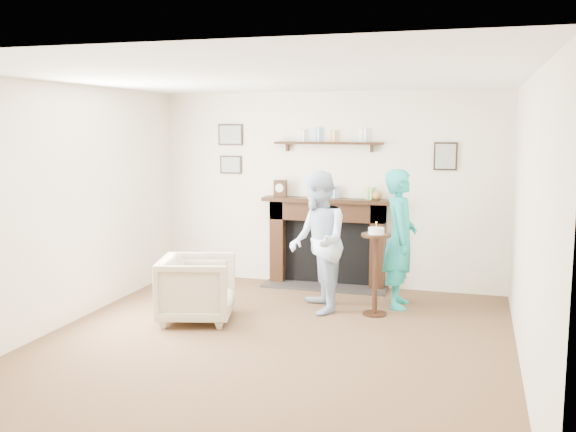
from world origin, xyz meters
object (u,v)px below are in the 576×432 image
object	(u,v)px
armchair	(198,320)
man	(317,311)
woman	(398,306)
pedestal_table	(376,258)

from	to	relation	value
armchair	man	world-z (taller)	man
armchair	man	xyz separation A→B (m)	(1.15, 0.70, 0.00)
man	woman	distance (m)	0.97
armchair	pedestal_table	bearing A→B (deg)	-82.11
man	woman	size ratio (longest dim) A/B	0.99
armchair	man	bearing A→B (deg)	-73.45
man	woman	bearing A→B (deg)	93.98
man	pedestal_table	xyz separation A→B (m)	(0.64, 0.05, 0.64)
pedestal_table	armchair	bearing A→B (deg)	-157.48
armchair	woman	bearing A→B (deg)	-74.60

